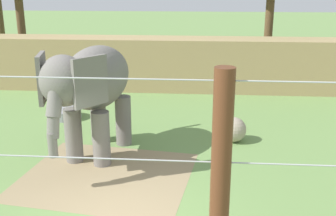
% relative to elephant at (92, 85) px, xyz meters
% --- Properties ---
extents(dirt_patch, '(4.88, 4.40, 0.01)m').
position_rel_elephant_xyz_m(dirt_patch, '(0.60, -1.25, -2.18)').
color(dirt_patch, '#937F5B').
rests_on(dirt_patch, ground).
extents(embankment_wall, '(36.00, 1.80, 2.42)m').
position_rel_elephant_xyz_m(embankment_wall, '(1.23, 8.07, -0.97)').
color(embankment_wall, tan).
rests_on(embankment_wall, ground).
extents(elephant, '(2.27, 4.38, 3.30)m').
position_rel_elephant_xyz_m(elephant, '(0.00, 0.00, 0.00)').
color(elephant, slate).
rests_on(elephant, ground).
extents(enrichment_ball, '(0.81, 0.81, 0.81)m').
position_rel_elephant_xyz_m(enrichment_ball, '(4.16, 1.50, -1.78)').
color(enrichment_ball, gray).
rests_on(enrichment_ball, ground).
extents(cable_fence, '(12.59, 0.26, 4.06)m').
position_rel_elephant_xyz_m(cable_fence, '(1.23, -6.35, -0.15)').
color(cable_fence, brown).
rests_on(cable_fence, ground).
extents(water_tub, '(1.10, 1.10, 0.35)m').
position_rel_elephant_xyz_m(water_tub, '(-1.95, 3.38, -2.00)').
color(water_tub, gray).
rests_on(water_tub, ground).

